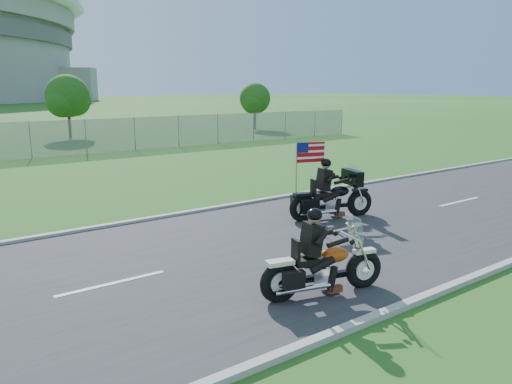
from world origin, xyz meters
TOP-DOWN VIEW (x-y plane):
  - ground at (0.00, 0.00)m, footprint 420.00×420.00m
  - road at (0.00, 0.00)m, footprint 120.00×8.00m
  - curb_north at (0.00, 4.05)m, footprint 120.00×0.18m
  - curb_south at (0.00, -4.05)m, footprint 120.00×0.18m
  - tree_fence_near at (6.04, 30.04)m, footprint 3.52×3.28m
  - tree_fence_far at (22.04, 28.03)m, footprint 3.08×2.87m
  - motorcycle_lead at (0.96, -2.78)m, footprint 2.50×1.03m
  - motorcycle_follow at (5.03, 1.06)m, footprint 2.66×1.22m

SIDE VIEW (x-z plane):
  - ground at x=0.00m, z-range 0.00..0.00m
  - road at x=0.00m, z-range 0.00..0.04m
  - curb_north at x=0.00m, z-range -0.01..0.11m
  - curb_south at x=0.00m, z-range -0.01..0.11m
  - motorcycle_lead at x=0.96m, z-range -0.31..1.39m
  - motorcycle_follow at x=5.03m, z-range -0.51..1.75m
  - tree_fence_far at x=22.04m, z-range 0.54..4.74m
  - tree_fence_near at x=6.04m, z-range 0.60..5.35m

